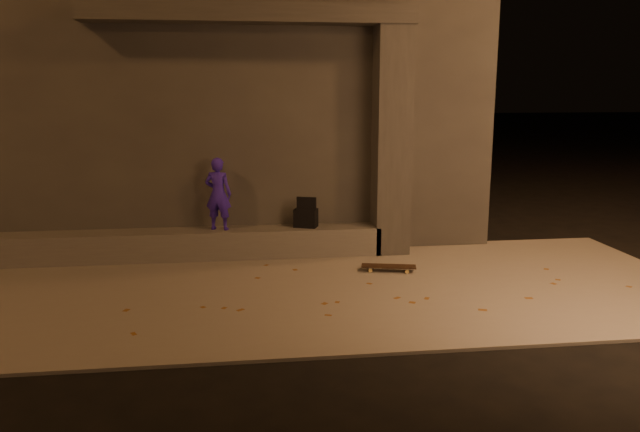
{
  "coord_description": "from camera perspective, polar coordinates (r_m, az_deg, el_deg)",
  "views": [
    {
      "loc": [
        -0.73,
        -6.01,
        2.69
      ],
      "look_at": [
        0.32,
        2.0,
        1.03
      ],
      "focal_mm": 35.0,
      "sensor_mm": 36.0,
      "label": 1
    }
  ],
  "objects": [
    {
      "name": "ground",
      "position": [
        6.63,
        -0.5,
        -12.33
      ],
      "size": [
        120.0,
        120.0,
        0.0
      ],
      "primitive_type": "plane",
      "color": "black",
      "rests_on": "ground"
    },
    {
      "name": "sidewalk",
      "position": [
        8.48,
        -2.15,
        -6.75
      ],
      "size": [
        11.0,
        4.4,
        0.04
      ],
      "primitive_type": "cube",
      "color": "slate",
      "rests_on": "ground"
    },
    {
      "name": "building",
      "position": [
        12.51,
        -8.85,
        11.12
      ],
      "size": [
        9.0,
        5.1,
        5.22
      ],
      "color": "#383432",
      "rests_on": "ground"
    },
    {
      "name": "ledge",
      "position": [
        10.09,
        -11.62,
        -2.53
      ],
      "size": [
        6.0,
        0.55,
        0.45
      ],
      "primitive_type": "cube",
      "color": "#585650",
      "rests_on": "sidewalk"
    },
    {
      "name": "column",
      "position": [
        10.09,
        6.55,
        6.72
      ],
      "size": [
        0.55,
        0.55,
        3.6
      ],
      "primitive_type": "cube",
      "color": "#383432",
      "rests_on": "sidewalk"
    },
    {
      "name": "canopy",
      "position": [
        9.87,
        -6.38,
        17.9
      ],
      "size": [
        5.0,
        0.7,
        0.28
      ],
      "primitive_type": "cube",
      "color": "#383432",
      "rests_on": "column"
    },
    {
      "name": "skateboarder",
      "position": [
        9.9,
        -9.29,
        2.02
      ],
      "size": [
        0.48,
        0.39,
        1.15
      ],
      "primitive_type": "imported",
      "rotation": [
        0.0,
        0.0,
        2.84
      ],
      "color": "#331BAF",
      "rests_on": "ledge"
    },
    {
      "name": "backpack",
      "position": [
        10.02,
        -1.3,
        -0.04
      ],
      "size": [
        0.42,
        0.35,
        0.51
      ],
      "rotation": [
        0.0,
        0.0,
        -0.38
      ],
      "color": "black",
      "rests_on": "ledge"
    },
    {
      "name": "skateboard",
      "position": [
        9.25,
        6.29,
        -4.63
      ],
      "size": [
        0.82,
        0.38,
        0.09
      ],
      "rotation": [
        0.0,
        0.0,
        -0.23
      ],
      "color": "black",
      "rests_on": "sidewalk"
    }
  ]
}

